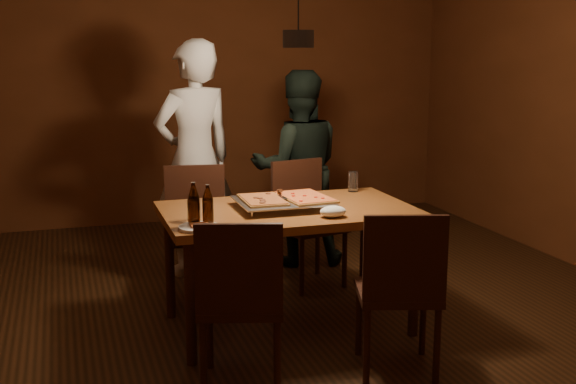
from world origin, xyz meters
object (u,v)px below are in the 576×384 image
object	(u,v)px
beer_bottle_a	(194,204)
pendant_lamp	(298,37)
pizza_tray	(283,204)
diner_white	(194,159)
chair_near_left	(240,289)
chair_far_left	(196,219)
plate_slice	(200,227)
dining_table	(288,220)
chair_far_right	(304,210)
beer_bottle_b	(208,205)
diner_dark	(298,168)
chair_near_right	(401,278)

from	to	relation	value
beer_bottle_a	pendant_lamp	world-z (taller)	pendant_lamp
pizza_tray	diner_white	world-z (taller)	diner_white
chair_near_left	diner_white	xyz separation A→B (m)	(0.15, 2.02, 0.35)
chair_far_left	diner_white	bearing A→B (deg)	-91.12
chair_near_left	plate_slice	xyz separation A→B (m)	(-0.12, 0.42, 0.22)
dining_table	plate_slice	bearing A→B (deg)	-151.07
dining_table	pendant_lamp	bearing A→B (deg)	-17.99
dining_table	diner_white	world-z (taller)	diner_white
dining_table	chair_far_left	xyz separation A→B (m)	(-0.42, 0.78, -0.14)
dining_table	chair_far_right	xyz separation A→B (m)	(0.38, 0.80, -0.14)
pizza_tray	pendant_lamp	size ratio (longest dim) A/B	0.50
chair_near_left	pendant_lamp	size ratio (longest dim) A/B	0.47
chair_near_left	plate_slice	distance (m)	0.49
dining_table	beer_bottle_b	xyz separation A→B (m)	(-0.54, -0.28, 0.19)
chair_far_right	beer_bottle_b	bearing A→B (deg)	36.71
beer_bottle_a	pendant_lamp	size ratio (longest dim) A/B	0.22
beer_bottle_b	diner_white	size ratio (longest dim) A/B	0.13
chair_far_right	pizza_tray	size ratio (longest dim) A/B	0.91
chair_far_left	pendant_lamp	bearing A→B (deg)	130.12
beer_bottle_a	pendant_lamp	xyz separation A→B (m)	(0.67, 0.24, 0.89)
plate_slice	chair_far_left	bearing A→B (deg)	80.82
plate_slice	diner_dark	world-z (taller)	diner_dark
chair_near_left	chair_near_right	xyz separation A→B (m)	(0.83, -0.09, 0.00)
beer_bottle_a	diner_white	distance (m)	1.55
chair_far_right	chair_far_left	bearing A→B (deg)	-11.70
chair_far_right	beer_bottle_a	distance (m)	1.49
chair_far_right	chair_near_left	bearing A→B (deg)	48.13
chair_far_left	diner_white	size ratio (longest dim) A/B	0.27
diner_white	diner_dark	bearing A→B (deg)	162.49
beer_bottle_b	pendant_lamp	size ratio (longest dim) A/B	0.21
plate_slice	chair_near_left	bearing A→B (deg)	-74.33
pizza_tray	pendant_lamp	xyz separation A→B (m)	(0.08, -0.04, 0.99)
chair_far_left	chair_far_right	xyz separation A→B (m)	(0.80, 0.01, 0.00)
pizza_tray	chair_near_left	bearing A→B (deg)	-123.29
beer_bottle_a	plate_slice	xyz separation A→B (m)	(0.01, -0.07, -0.11)
chair_far_right	beer_bottle_a	xyz separation A→B (m)	(-0.99, -1.06, 0.33)
pizza_tray	diner_dark	size ratio (longest dim) A/B	0.36
chair_near_left	pendant_lamp	distance (m)	1.53
chair_near_right	diner_dark	bearing A→B (deg)	102.78
plate_slice	diner_dark	size ratio (longest dim) A/B	0.15
chair_near_left	pizza_tray	xyz separation A→B (m)	(0.46, 0.77, 0.24)
chair_far_left	pizza_tray	size ratio (longest dim) A/B	0.88
diner_white	diner_dark	xyz separation A→B (m)	(0.82, 0.01, -0.12)
pizza_tray	diner_dark	bearing A→B (deg)	65.38
chair_near_right	beer_bottle_b	bearing A→B (deg)	164.72
dining_table	chair_near_left	xyz separation A→B (m)	(-0.49, -0.75, -0.14)
pizza_tray	beer_bottle_b	xyz separation A→B (m)	(-0.52, -0.30, 0.09)
diner_dark	pendant_lamp	distance (m)	1.69
chair_near_left	pendant_lamp	world-z (taller)	pendant_lamp
beer_bottle_b	diner_white	world-z (taller)	diner_white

